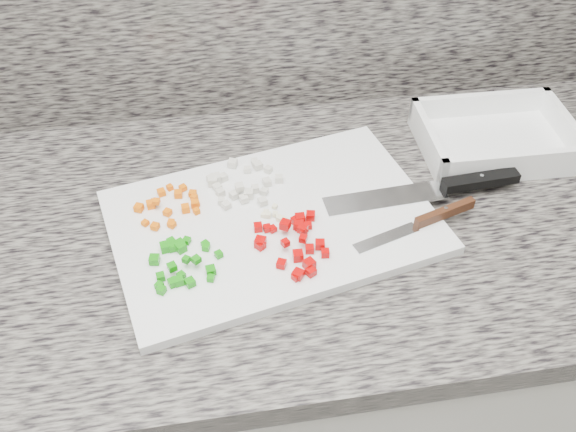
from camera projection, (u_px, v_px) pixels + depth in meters
The scene contains 11 objects.
cabinet at pixel (222, 391), 1.29m from camera, with size 3.92×0.62×0.86m, color silver.
countertop at pixel (201, 235), 0.98m from camera, with size 3.96×0.64×0.04m, color #69655D.
cutting_board at pixel (273, 222), 0.96m from camera, with size 0.47×0.31×0.02m, color white.
carrot_pile at pixel (171, 205), 0.97m from camera, with size 0.10×0.10×0.02m.
onion_pile at pixel (239, 183), 1.00m from camera, with size 0.12×0.11×0.02m.
green_pepper_pile at pixel (180, 261), 0.89m from camera, with size 0.10×0.10×0.02m.
red_pepper_pile at pixel (294, 240), 0.91m from camera, with size 0.10×0.13×0.02m.
garlic_pile at pixel (274, 215), 0.96m from camera, with size 0.04×0.04×0.01m.
chef_knife at pixel (448, 186), 1.00m from camera, with size 0.32×0.05×0.02m.
paring_knife at pixel (430, 219), 0.95m from camera, with size 0.20×0.08×0.02m.
tray at pixel (495, 139), 1.09m from camera, with size 0.26×0.19×0.05m.
Camera 1 is at (0.02, 0.74, 1.58)m, focal length 40.00 mm.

